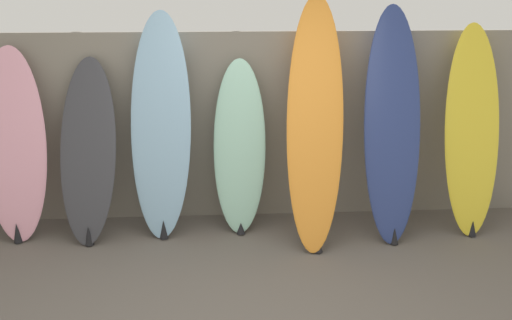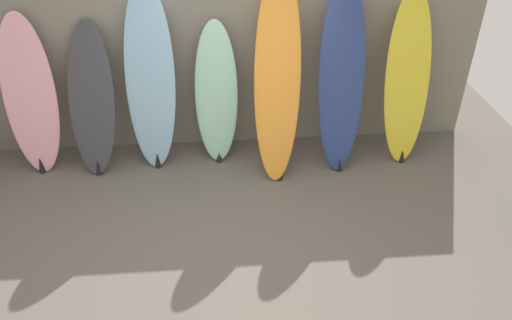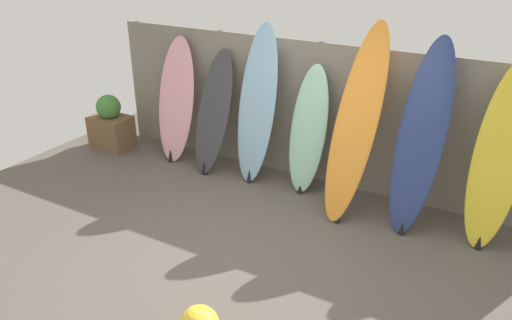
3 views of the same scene
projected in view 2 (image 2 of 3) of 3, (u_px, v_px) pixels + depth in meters
The scene contains 9 objects.
ground at pixel (221, 253), 4.57m from camera, with size 7.68×7.68×0.00m, color #5B544C.
fence_back at pixel (214, 73), 5.73m from camera, with size 6.08×0.11×1.80m.
surfboard_pink_0 at pixel (30, 97), 5.35m from camera, with size 0.60×0.55×1.71m.
surfboard_charcoal_1 at pixel (92, 101), 5.39m from camera, with size 0.55×0.66×1.60m.
surfboard_skyblue_2 at pixel (150, 81), 5.35m from camera, with size 0.59×0.53×2.01m.
surfboard_seafoam_3 at pixel (216, 94), 5.54m from camera, with size 0.51×0.45×1.58m.
surfboard_orange_4 at pixel (277, 76), 5.26m from camera, with size 0.60×0.96×2.15m.
surfboard_navy_5 at pixel (341, 77), 5.37m from camera, with size 0.56×0.77×2.06m.
surfboard_yellow_6 at pixel (407, 79), 5.52m from camera, with size 0.54×0.63×1.89m.
Camera 2 is at (0.05, -3.34, 3.25)m, focal length 35.00 mm.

